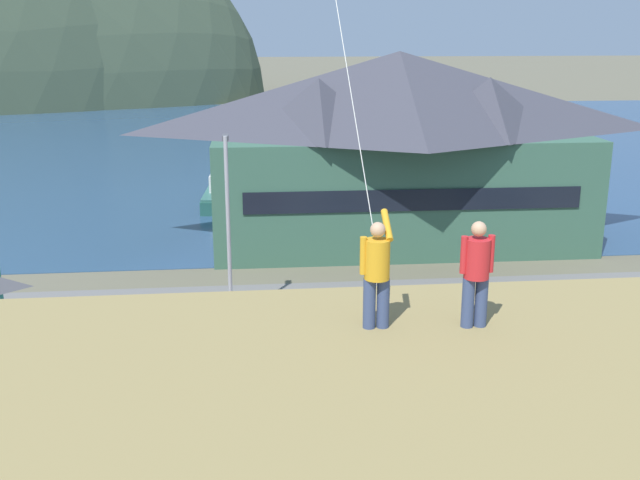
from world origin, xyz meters
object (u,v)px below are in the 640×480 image
(parked_car_back_row_left, at_px, (532,397))
(person_kite_flyer, at_px, (377,271))
(parked_car_front_row_end, at_px, (255,337))
(moored_boat_wharfside, at_px, (225,193))
(harbor_lodge, at_px, (398,142))
(person_companion, at_px, (476,271))
(wharf_dock, at_px, (277,195))
(parked_car_mid_row_near, at_px, (398,325))
(parking_light_pole, at_px, (228,218))
(parked_car_lone_by_shed, at_px, (193,448))
(parked_car_mid_row_far, at_px, (115,352))
(moored_boat_outer_mooring, at_px, (330,196))
(moored_boat_inner_slip, at_px, (230,189))

(parked_car_back_row_left, distance_m, person_kite_flyer, 12.68)
(parked_car_front_row_end, bearing_deg, moored_boat_wharfside, 93.38)
(harbor_lodge, bearing_deg, person_companion, -99.34)
(harbor_lodge, distance_m, parked_car_back_row_left, 21.71)
(wharf_dock, distance_m, parked_car_mid_row_near, 26.49)
(harbor_lodge, bearing_deg, moored_boat_wharfside, 133.76)
(parking_light_pole, distance_m, person_kite_flyer, 18.49)
(moored_boat_wharfside, xyz_separation_m, parking_light_pole, (0.66, -22.07, 3.72))
(parked_car_lone_by_shed, distance_m, parked_car_mid_row_far, 7.02)
(moored_boat_outer_mooring, height_order, moored_boat_inner_slip, same)
(parked_car_lone_by_shed, relative_size, parked_car_mid_row_far, 1.02)
(harbor_lodge, relative_size, moored_boat_wharfside, 2.67)
(parked_car_lone_by_shed, distance_m, person_kite_flyer, 10.29)
(harbor_lodge, bearing_deg, parked_car_front_row_end, -117.66)
(parked_car_mid_row_near, distance_m, parking_light_pole, 7.87)
(moored_boat_inner_slip, height_order, person_companion, person_companion)
(parked_car_lone_by_shed, xyz_separation_m, parked_car_back_row_left, (9.90, 1.80, 0.00))
(moored_boat_outer_mooring, distance_m, moored_boat_inner_slip, 7.36)
(harbor_lodge, height_order, parked_car_lone_by_shed, harbor_lodge)
(person_kite_flyer, bearing_deg, parked_car_front_row_end, 97.45)
(parked_car_back_row_left, bearing_deg, parking_light_pole, 133.78)
(wharf_dock, height_order, person_kite_flyer, person_kite_flyer)
(wharf_dock, bearing_deg, person_kite_flyer, -90.37)
(harbor_lodge, xyz_separation_m, parked_car_mid_row_far, (-13.03, -16.69, -4.53))
(moored_boat_wharfside, distance_m, parked_car_mid_row_far, 27.15)
(parked_car_mid_row_near, relative_size, person_kite_flyer, 2.34)
(harbor_lodge, height_order, parked_car_mid_row_near, harbor_lodge)
(moored_boat_wharfside, relative_size, parked_car_lone_by_shed, 1.88)
(parking_light_pole, bearing_deg, moored_boat_outer_mooring, 72.61)
(moored_boat_outer_mooring, xyz_separation_m, moored_boat_inner_slip, (-6.74, 2.96, 0.00))
(parked_car_lone_by_shed, height_order, parked_car_mid_row_near, same)
(moored_boat_wharfside, xyz_separation_m, person_companion, (4.93, -40.13, 7.28))
(moored_boat_outer_mooring, xyz_separation_m, parked_car_mid_row_near, (-0.20, -23.92, 0.34))
(parked_car_back_row_left, height_order, parked_car_mid_row_far, same)
(wharf_dock, relative_size, parked_car_back_row_left, 2.40)
(parked_car_lone_by_shed, distance_m, person_companion, 11.00)
(moored_boat_outer_mooring, bearing_deg, parked_car_front_row_end, -102.71)
(wharf_dock, bearing_deg, parked_car_mid_row_far, -103.81)
(parked_car_lone_by_shed, height_order, parked_car_front_row_end, same)
(parked_car_mid_row_near, relative_size, parking_light_pole, 0.57)
(parked_car_mid_row_near, relative_size, person_companion, 2.50)
(moored_boat_outer_mooring, height_order, parking_light_pole, parking_light_pole)
(moored_boat_outer_mooring, bearing_deg, parked_car_mid_row_near, -90.48)
(wharf_dock, relative_size, person_companion, 5.86)
(harbor_lodge, height_order, person_companion, harbor_lodge)
(harbor_lodge, height_order, moored_boat_inner_slip, harbor_lodge)
(harbor_lodge, bearing_deg, parked_car_lone_by_shed, -113.55)
(parked_car_front_row_end, height_order, parking_light_pole, parking_light_pole)
(moored_boat_outer_mooring, height_order, person_kite_flyer, person_kite_flyer)
(moored_boat_inner_slip, relative_size, parked_car_mid_row_near, 1.39)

